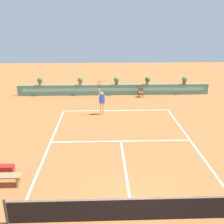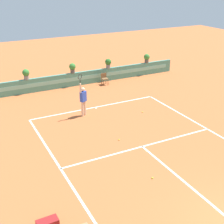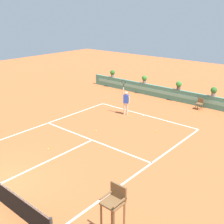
{
  "view_description": "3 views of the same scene",
  "coord_description": "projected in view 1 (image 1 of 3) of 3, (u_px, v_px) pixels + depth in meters",
  "views": [
    {
      "loc": [
        -1.01,
        -7.4,
        6.73
      ],
      "look_at": [
        -0.44,
        8.73,
        1.0
      ],
      "focal_mm": 41.69,
      "sensor_mm": 36.0,
      "label": 1
    },
    {
      "loc": [
        -7.29,
        -4.61,
        7.58
      ],
      "look_at": [
        -0.44,
        8.73,
        1.0
      ],
      "focal_mm": 50.22,
      "sensor_mm": 36.0,
      "label": 2
    },
    {
      "loc": [
        10.52,
        -4.24,
        7.13
      ],
      "look_at": [
        -0.44,
        8.73,
        1.0
      ],
      "focal_mm": 45.17,
      "sensor_mm": 36.0,
      "label": 3
    }
  ],
  "objects": [
    {
      "name": "ball_kid_chair",
      "position": [
        141.0,
        92.0,
        23.92
      ],
      "size": [
        0.44,
        0.44,
        0.85
      ],
      "color": "brown",
      "rests_on": "ground"
    },
    {
      "name": "potted_plant_far_left",
      "position": [
        40.0,
        81.0,
        23.98
      ],
      "size": [
        0.48,
        0.48,
        0.72
      ],
      "color": "gray",
      "rests_on": "back_wall_barrier"
    },
    {
      "name": "court_lines",
      "position": [
        121.0,
        139.0,
        15.58
      ],
      "size": [
        8.32,
        11.94,
        0.01
      ],
      "color": "white",
      "rests_on": "ground"
    },
    {
      "name": "gear_bag",
      "position": [
        6.0,
        169.0,
        12.09
      ],
      "size": [
        0.71,
        0.37,
        0.36
      ],
      "primitive_type": "cube",
      "rotation": [
        0.0,
        0.0,
        0.02
      ],
      "color": "maroon",
      "rests_on": "ground"
    },
    {
      "name": "net",
      "position": [
        133.0,
        208.0,
        9.08
      ],
      "size": [
        8.92,
        0.1,
        1.0
      ],
      "color": "#333333",
      "rests_on": "ground"
    },
    {
      "name": "potted_plant_centre",
      "position": [
        116.0,
        80.0,
        24.22
      ],
      "size": [
        0.48,
        0.48,
        0.72
      ],
      "color": "#514C47",
      "rests_on": "back_wall_barrier"
    },
    {
      "name": "potted_plant_right",
      "position": [
        147.0,
        80.0,
        24.32
      ],
      "size": [
        0.48,
        0.48,
        0.72
      ],
      "color": "gray",
      "rests_on": "back_wall_barrier"
    },
    {
      "name": "potted_plant_left",
      "position": [
        80.0,
        81.0,
        24.11
      ],
      "size": [
        0.48,
        0.48,
        0.72
      ],
      "color": "gray",
      "rests_on": "back_wall_barrier"
    },
    {
      "name": "tennis_player",
      "position": [
        102.0,
        101.0,
        19.28
      ],
      "size": [
        0.57,
        0.36,
        2.58
      ],
      "color": "beige",
      "rests_on": "ground"
    },
    {
      "name": "tennis_ball_near_baseline",
      "position": [
        109.0,
        133.0,
        16.25
      ],
      "size": [
        0.07,
        0.07,
        0.07
      ],
      "primitive_type": "sphere",
      "color": "#CCE033",
      "rests_on": "ground"
    },
    {
      "name": "tennis_ball_by_sideline",
      "position": [
        148.0,
        119.0,
        18.6
      ],
      "size": [
        0.07,
        0.07,
        0.07
      ],
      "primitive_type": "sphere",
      "color": "#CCE033",
      "rests_on": "ground"
    },
    {
      "name": "bench_courtside",
      "position": [
        3.0,
        178.0,
        11.07
      ],
      "size": [
        1.6,
        0.44,
        0.51
      ],
      "color": "#99754C",
      "rests_on": "ground"
    },
    {
      "name": "tennis_ball_mid_court",
      "position": [
        104.0,
        162.0,
        12.99
      ],
      "size": [
        0.07,
        0.07,
        0.07
      ],
      "primitive_type": "sphere",
      "color": "#CCE033",
      "rests_on": "ground"
    },
    {
      "name": "ground_plane",
      "position": [
        121.0,
        144.0,
        14.9
      ],
      "size": [
        60.0,
        60.0,
        0.0
      ],
      "primitive_type": "plane",
      "color": "#BC6033"
    },
    {
      "name": "potted_plant_far_right",
      "position": [
        184.0,
        80.0,
        24.44
      ],
      "size": [
        0.48,
        0.48,
        0.72
      ],
      "color": "#514C47",
      "rests_on": "back_wall_barrier"
    },
    {
      "name": "back_wall_barrier",
      "position": [
        114.0,
        90.0,
        24.52
      ],
      "size": [
        18.0,
        0.21,
        1.0
      ],
      "color": "#4C8E7A",
      "rests_on": "ground"
    }
  ]
}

